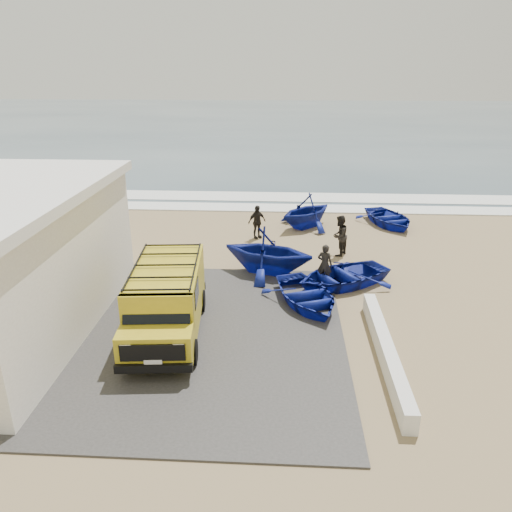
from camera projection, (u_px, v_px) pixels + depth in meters
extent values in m
plane|color=#937B55|center=(217.00, 305.00, 16.61)|extent=(160.00, 160.00, 0.00)
cube|color=#3F3C3A|center=(141.00, 333.00, 14.85)|extent=(12.00, 10.00, 0.05)
cube|color=#385166|center=(270.00, 122.00, 68.76)|extent=(180.00, 88.00, 0.01)
cube|color=white|center=(245.00, 207.00, 27.78)|extent=(180.00, 1.60, 0.06)
cube|color=white|center=(248.00, 196.00, 30.11)|extent=(180.00, 2.20, 0.04)
cube|color=black|center=(98.00, 234.00, 15.40)|extent=(0.08, 0.70, 0.90)
cube|color=silver|center=(386.00, 351.00, 13.45)|extent=(0.35, 6.00, 0.55)
cube|color=gold|center=(168.00, 292.00, 14.79)|extent=(2.23, 4.04, 1.65)
cube|color=gold|center=(156.00, 346.00, 12.69)|extent=(1.97, 1.06, 0.90)
cube|color=black|center=(156.00, 310.00, 12.84)|extent=(1.77, 0.49, 0.72)
cube|color=black|center=(152.00, 353.00, 12.22)|extent=(1.61, 0.22, 0.45)
cube|color=black|center=(154.00, 368.00, 12.35)|extent=(1.94, 0.31, 0.22)
cube|color=black|center=(165.00, 265.00, 14.42)|extent=(2.11, 3.74, 0.06)
cylinder|color=black|center=(126.00, 353.00, 13.20)|extent=(0.28, 0.72, 0.70)
cylinder|color=black|center=(146.00, 301.00, 16.09)|extent=(0.28, 0.72, 0.70)
cylinder|color=black|center=(193.00, 352.00, 13.25)|extent=(0.28, 0.72, 0.70)
cylinder|color=black|center=(201.00, 301.00, 16.14)|extent=(0.28, 0.72, 0.70)
imported|color=navy|center=(306.00, 295.00, 16.49)|extent=(3.49, 4.06, 0.71)
imported|color=navy|center=(342.00, 275.00, 17.99)|extent=(4.47, 4.11, 0.76)
imported|color=navy|center=(268.00, 251.00, 18.82)|extent=(4.22, 3.91, 1.82)
imported|color=navy|center=(306.00, 211.00, 24.22)|extent=(4.19, 4.21, 1.68)
imported|color=navy|center=(389.00, 218.00, 24.70)|extent=(3.48, 4.12, 0.73)
imported|color=black|center=(325.00, 264.00, 17.99)|extent=(0.64, 0.53, 1.51)
imported|color=black|center=(339.00, 236.00, 20.65)|extent=(0.98, 1.05, 1.71)
imported|color=black|center=(257.00, 222.00, 22.75)|extent=(0.95, 0.83, 1.54)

